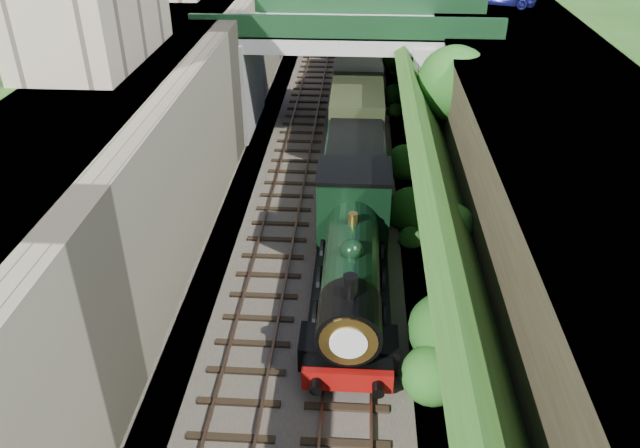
% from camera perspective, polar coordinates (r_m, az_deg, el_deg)
% --- Properties ---
extents(trackbed, '(10.00, 90.00, 0.20)m').
position_cam_1_polar(trackbed, '(34.11, 1.23, 6.26)').
color(trackbed, '#473F38').
rests_on(trackbed, ground).
extents(retaining_wall, '(1.00, 90.00, 7.00)m').
position_cam_1_polar(retaining_wall, '(33.50, -8.34, 11.74)').
color(retaining_wall, '#756B56').
rests_on(retaining_wall, ground).
extents(street_plateau_left, '(6.00, 90.00, 7.00)m').
position_cam_1_polar(street_plateau_left, '(34.38, -14.18, 11.63)').
color(street_plateau_left, '#262628').
rests_on(street_plateau_left, ground).
extents(street_plateau_right, '(8.00, 90.00, 6.25)m').
position_cam_1_polar(street_plateau_right, '(33.96, 17.79, 10.18)').
color(street_plateau_right, '#262628').
rests_on(street_plateau_right, ground).
extents(embankment_slope, '(4.48, 90.00, 6.36)m').
position_cam_1_polar(embankment_slope, '(31.79, 9.94, 8.54)').
color(embankment_slope, '#1E4714').
rests_on(embankment_slope, ground).
extents(track_left, '(2.50, 90.00, 0.20)m').
position_cam_1_polar(track_left, '(34.18, -2.14, 6.57)').
color(track_left, black).
rests_on(track_left, trackbed).
extents(track_right, '(2.50, 90.00, 0.20)m').
position_cam_1_polar(track_right, '(34.03, 3.27, 6.42)').
color(track_right, black).
rests_on(track_right, trackbed).
extents(road_bridge, '(16.00, 6.40, 7.25)m').
position_cam_1_polar(road_bridge, '(36.45, 3.13, 14.54)').
color(road_bridge, gray).
rests_on(road_bridge, ground).
extents(building_near, '(4.00, 8.00, 4.00)m').
position_cam_1_polar(building_near, '(27.71, -20.28, 18.07)').
color(building_near, gray).
rests_on(building_near, street_plateau_left).
extents(tree, '(3.60, 3.80, 6.60)m').
position_cam_1_polar(tree, '(31.41, 12.30, 12.28)').
color(tree, black).
rests_on(tree, ground).
extents(locomotive, '(3.10, 10.22, 3.83)m').
position_cam_1_polar(locomotive, '(22.13, 2.90, -3.27)').
color(locomotive, black).
rests_on(locomotive, trackbed).
extents(tender, '(2.70, 6.00, 3.05)m').
position_cam_1_polar(tender, '(28.65, 3.19, 4.55)').
color(tender, black).
rests_on(tender, trackbed).
extents(coach_front, '(2.90, 18.00, 3.70)m').
position_cam_1_polar(coach_front, '(40.20, 3.50, 13.07)').
color(coach_front, black).
rests_on(coach_front, trackbed).
extents(coach_middle, '(2.90, 18.00, 3.70)m').
position_cam_1_polar(coach_middle, '(58.39, 3.72, 18.70)').
color(coach_middle, black).
rests_on(coach_middle, trackbed).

